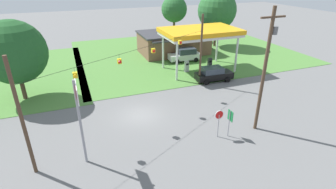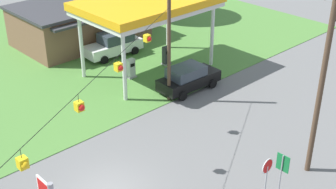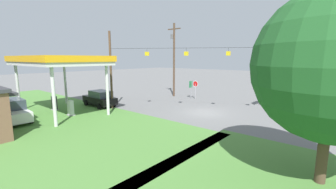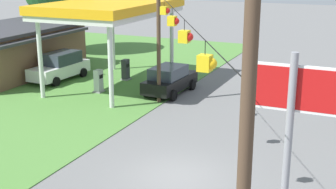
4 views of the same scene
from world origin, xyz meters
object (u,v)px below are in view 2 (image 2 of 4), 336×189
object	(u,v)px
car_at_pumps_front	(188,78)
stop_sign_roadside	(267,171)
gas_station_canopy	(148,5)
route_sign	(282,167)
car_at_pumps_rear	(114,44)
fuel_pump_far	(166,56)
gas_station_store	(81,21)
utility_pole_main	(324,71)
fuel_pump_near	(131,69)

from	to	relation	value
car_at_pumps_front	stop_sign_roadside	xyz separation A→B (m)	(-5.86, -10.98, 0.87)
car_at_pumps_front	stop_sign_roadside	size ratio (longest dim) A/B	1.90
gas_station_canopy	route_sign	distance (m)	16.72
gas_station_canopy	route_sign	bearing A→B (deg)	-108.02
gas_station_canopy	car_at_pumps_rear	xyz separation A→B (m)	(-0.08, 4.33, -4.21)
car_at_pumps_rear	fuel_pump_far	bearing A→B (deg)	116.39
fuel_pump_far	stop_sign_roadside	world-z (taller)	stop_sign_roadside
gas_station_store	utility_pole_main	world-z (taller)	utility_pole_main
fuel_pump_far	utility_pole_main	world-z (taller)	utility_pole_main
fuel_pump_far	stop_sign_roadside	size ratio (longest dim) A/B	0.61
car_at_pumps_rear	utility_pole_main	world-z (taller)	utility_pole_main
car_at_pumps_front	fuel_pump_near	bearing A→B (deg)	114.02
gas_station_store	car_at_pumps_rear	size ratio (longest dim) A/B	2.24
car_at_pumps_rear	stop_sign_roadside	size ratio (longest dim) A/B	2.00
gas_station_store	fuel_pump_near	bearing A→B (deg)	-100.75
gas_station_canopy	fuel_pump_far	world-z (taller)	gas_station_canopy
gas_station_store	stop_sign_roadside	world-z (taller)	gas_station_store
fuel_pump_near	fuel_pump_far	distance (m)	3.60
fuel_pump_far	utility_pole_main	xyz separation A→B (m)	(-3.93, -15.37, 5.07)
gas_station_canopy	fuel_pump_near	world-z (taller)	gas_station_canopy
fuel_pump_far	route_sign	bearing A→B (deg)	-113.80
fuel_pump_far	utility_pole_main	bearing A→B (deg)	-104.34
gas_station_store	route_sign	world-z (taller)	gas_station_store
car_at_pumps_front	stop_sign_roadside	bearing A→B (deg)	-115.45
fuel_pump_far	route_sign	world-z (taller)	route_sign
fuel_pump_near	gas_station_canopy	bearing A→B (deg)	0.05
car_at_pumps_front	route_sign	world-z (taller)	route_sign
car_at_pumps_rear	utility_pole_main	distance (m)	20.38
gas_station_store	utility_pole_main	bearing A→B (deg)	-94.82
car_at_pumps_rear	route_sign	distance (m)	20.50
fuel_pump_near	utility_pole_main	size ratio (longest dim) A/B	0.15
car_at_pumps_front	route_sign	distance (m)	12.29
car_at_pumps_rear	route_sign	bearing A→B (deg)	78.89
route_sign	utility_pole_main	size ratio (longest dim) A/B	0.23
fuel_pump_near	utility_pole_main	bearing A→B (deg)	-91.24
gas_station_store	utility_pole_main	distance (m)	24.90
fuel_pump_near	route_sign	world-z (taller)	route_sign
fuel_pump_far	car_at_pumps_rear	size ratio (longest dim) A/B	0.30
fuel_pump_near	gas_station_store	bearing A→B (deg)	79.25
fuel_pump_far	utility_pole_main	size ratio (longest dim) A/B	0.15
car_at_pumps_rear	gas_station_canopy	bearing A→B (deg)	93.99
utility_pole_main	stop_sign_roadside	bearing A→B (deg)	179.12
stop_sign_roadside	car_at_pumps_front	bearing A→B (deg)	-118.07
gas_station_store	fuel_pump_far	size ratio (longest dim) A/B	7.36
fuel_pump_far	stop_sign_roadside	distance (m)	17.20
route_sign	utility_pole_main	bearing A→B (deg)	3.45
gas_station_canopy	gas_station_store	distance (m)	9.74
gas_station_store	car_at_pumps_rear	bearing A→B (deg)	-90.12
route_sign	utility_pole_main	world-z (taller)	utility_pole_main
gas_station_canopy	stop_sign_roadside	bearing A→B (deg)	-111.27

